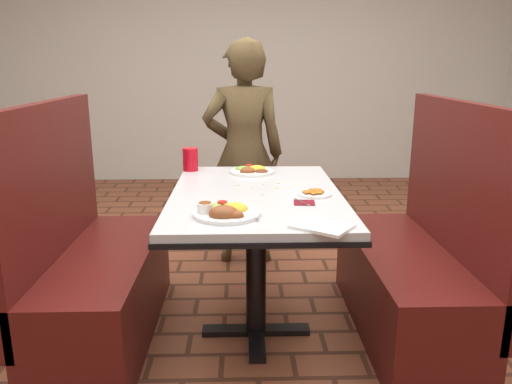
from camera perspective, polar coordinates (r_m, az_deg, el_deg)
dining_table at (r=2.40m, az=0.00°, el=-2.22°), size 0.81×1.21×0.75m
booth_bench_left at (r=2.62m, az=-17.95°, el=-9.06°), size 0.47×1.20×1.17m
booth_bench_right at (r=2.66m, az=17.66°, el=-8.68°), size 0.47×1.20×1.17m
diner_person at (r=3.36m, az=-1.41°, el=4.34°), size 0.57×0.39×1.50m
near_dinner_plate at (r=2.01m, az=-3.52°, el=-1.92°), size 0.27×0.27×0.08m
far_dinner_plate at (r=2.79m, az=-0.43°, el=2.67°), size 0.25×0.25×0.06m
plantain_plate at (r=2.34m, az=6.69°, el=-0.11°), size 0.16×0.16×0.02m
maroon_napkin at (r=2.20m, az=5.54°, el=-1.22°), size 0.10×0.10×0.00m
spoon_utensil at (r=2.20m, az=5.24°, el=-1.15°), size 0.06×0.11×0.00m
red_tumbler at (r=2.87m, az=-7.51°, el=3.73°), size 0.09×0.09×0.13m
paper_napkin at (r=1.88m, az=7.54°, el=-3.89°), size 0.26×0.25×0.01m
knife_utensil at (r=1.99m, az=-0.84°, el=-2.63°), size 0.09×0.14×0.00m
fork_utensil at (r=2.03m, az=-2.93°, el=-2.31°), size 0.06×0.15×0.00m
lettuce_shreds at (r=2.44m, az=0.90°, el=0.39°), size 0.28×0.32×0.00m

